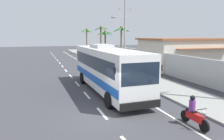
{
  "coord_description": "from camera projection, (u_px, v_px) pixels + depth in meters",
  "views": [
    {
      "loc": [
        -3.37,
        -11.29,
        4.49
      ],
      "look_at": [
        2.27,
        5.0,
        1.7
      ],
      "focal_mm": 34.76,
      "sensor_mm": 36.0,
      "label": 1
    }
  ],
  "objects": [
    {
      "name": "roadside_building",
      "position": [
        185.0,
        53.0,
        29.75
      ],
      "size": [
        11.6,
        7.72,
        4.08
      ],
      "color": "beige",
      "rests_on": "ground"
    },
    {
      "name": "palm_second",
      "position": [
        101.0,
        36.0,
        44.78
      ],
      "size": [
        2.91,
        3.02,
        6.35
      ],
      "color": "brown",
      "rests_on": "ground"
    },
    {
      "name": "motorcycle_beside_bus",
      "position": [
        100.0,
        66.0,
        27.22
      ],
      "size": [
        0.56,
        1.96,
        1.54
      ],
      "color": "black",
      "rests_on": "ground"
    },
    {
      "name": "palm_third",
      "position": [
        121.0,
        36.0,
        37.64
      ],
      "size": [
        3.12,
        2.91,
        6.02
      ],
      "color": "brown",
      "rests_on": "ground"
    },
    {
      "name": "palm_nearest",
      "position": [
        105.0,
        38.0,
        40.36
      ],
      "size": [
        3.2,
        3.16,
        5.37
      ],
      "color": "brown",
      "rests_on": "ground"
    },
    {
      "name": "ground_plane",
      "position": [
        103.0,
        115.0,
        12.34
      ],
      "size": [
        160.0,
        160.0,
        0.0
      ],
      "primitive_type": "plane",
      "color": "#3A3A3F"
    },
    {
      "name": "utility_pole_mid",
      "position": [
        124.0,
        30.0,
        31.03
      ],
      "size": [
        3.1,
        0.24,
        9.87
      ],
      "color": "#9E9E99",
      "rests_on": "ground"
    },
    {
      "name": "boundary_wall",
      "position": [
        149.0,
        60.0,
        28.63
      ],
      "size": [
        0.24,
        60.0,
        2.45
      ],
      "primitive_type": "cube",
      "color": "#B2B2AD",
      "rests_on": "ground"
    },
    {
      "name": "motorcycle_trailing",
      "position": [
        194.0,
        114.0,
        10.73
      ],
      "size": [
        0.56,
        1.96,
        1.54
      ],
      "color": "black",
      "rests_on": "ground"
    },
    {
      "name": "lane_markings",
      "position": [
        86.0,
        72.0,
        26.84
      ],
      "size": [
        3.65,
        71.0,
        0.01
      ],
      "color": "white",
      "rests_on": "ground"
    },
    {
      "name": "palm_fourth",
      "position": [
        87.0,
        36.0,
        50.66
      ],
      "size": [
        2.97,
        2.75,
        6.03
      ],
      "color": "brown",
      "rests_on": "ground"
    },
    {
      "name": "coach_bus_foreground",
      "position": [
        107.0,
        67.0,
        17.32
      ],
      "size": [
        3.12,
        11.65,
        3.71
      ],
      "color": "white",
      "rests_on": "ground"
    },
    {
      "name": "pedestrian_near_kerb",
      "position": [
        125.0,
        65.0,
        25.43
      ],
      "size": [
        0.36,
        0.36,
        1.6
      ],
      "rotation": [
        0.0,
        0.0,
        0.01
      ],
      "color": "navy",
      "rests_on": "sidewalk_kerb"
    },
    {
      "name": "sidewalk_kerb",
      "position": [
        136.0,
        76.0,
        23.85
      ],
      "size": [
        3.2,
        90.0,
        0.14
      ],
      "primitive_type": "cube",
      "color": "gray",
      "rests_on": "ground"
    }
  ]
}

